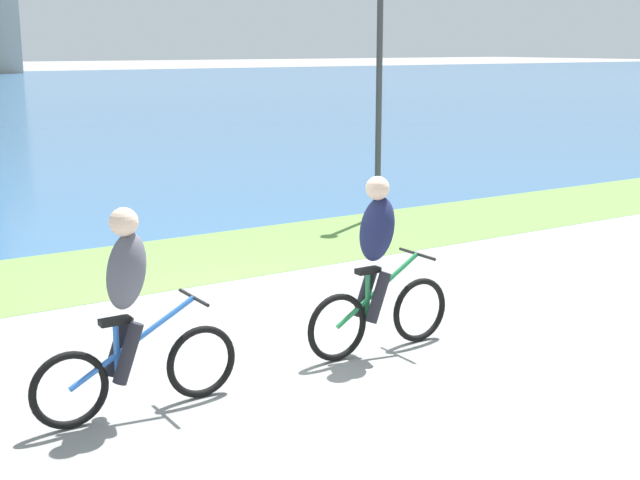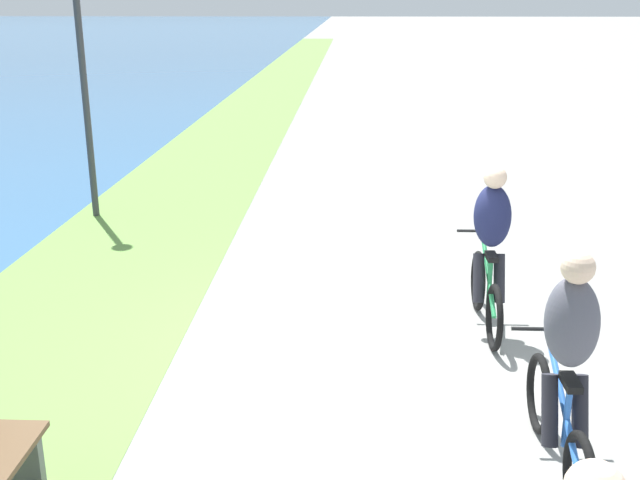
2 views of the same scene
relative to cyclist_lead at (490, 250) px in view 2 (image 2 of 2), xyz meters
The scene contains 5 objects.
ground_plane 1.52m from the cyclist_lead, 114.83° to the left, with size 300.00×300.00×0.00m, color gray.
grass_strip_bayside 4.41m from the cyclist_lead, 97.11° to the left, with size 120.00×2.62×0.01m, color #6B9947.
cyclist_lead is the anchor object (origin of this frame).
cyclist_trailing 2.44m from the cyclist_lead, behind, with size 1.70×0.52×1.65m.
lamppost_tall 6.81m from the cyclist_lead, 53.02° to the left, with size 0.28×0.28×3.82m.
Camera 2 is at (-6.50, 0.21, 3.16)m, focal length 42.31 mm.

